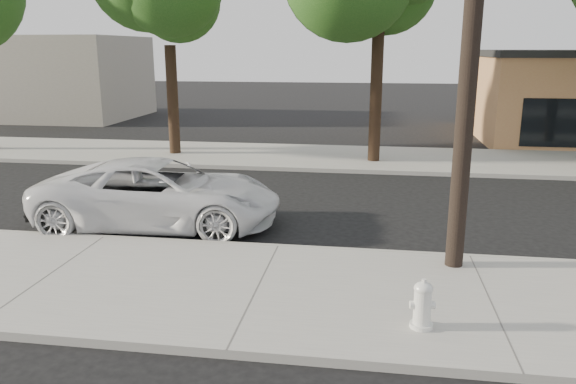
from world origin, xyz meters
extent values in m
plane|color=black|center=(0.00, 0.00, 0.00)|extent=(120.00, 120.00, 0.00)
cube|color=gray|center=(0.00, -4.30, 0.07)|extent=(90.00, 4.40, 0.15)
cube|color=gray|center=(0.00, 8.50, 0.07)|extent=(90.00, 5.00, 0.15)
cube|color=#9E9B93|center=(0.00, -2.10, 0.07)|extent=(90.00, 0.12, 0.16)
cube|color=gray|center=(-20.00, 20.00, 2.50)|extent=(14.00, 8.00, 5.00)
cylinder|color=black|center=(3.60, -2.70, 4.65)|extent=(0.34, 0.34, 9.00)
cylinder|color=black|center=(-6.00, 8.20, 2.28)|extent=(0.44, 0.44, 4.25)
sphere|color=#144614|center=(-6.00, 8.20, 5.80)|extent=(4.20, 4.20, 4.20)
cylinder|color=black|center=(2.00, 7.80, 2.53)|extent=(0.44, 0.44, 4.75)
imported|color=silver|center=(-3.19, -0.71, 0.82)|extent=(6.08, 3.08, 1.65)
cylinder|color=silver|center=(2.77, -5.40, 0.18)|extent=(0.36, 0.36, 0.07)
cylinder|color=silver|center=(2.77, -5.40, 0.46)|extent=(0.27, 0.27, 0.61)
ellipsoid|color=silver|center=(2.77, -5.40, 0.79)|extent=(0.29, 0.29, 0.20)
cylinder|color=silver|center=(2.77, -5.40, 0.52)|extent=(0.39, 0.17, 0.12)
cylinder|color=silver|center=(2.77, -5.40, 0.52)|extent=(0.18, 0.22, 0.16)
camera|label=1|loc=(1.93, -13.40, 4.28)|focal=35.00mm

